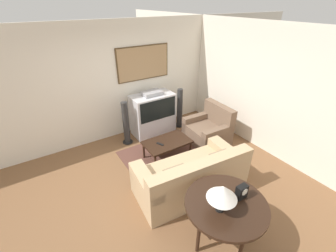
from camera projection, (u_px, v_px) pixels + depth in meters
The scene contains 14 objects.
ground_plane at pixel (159, 183), 4.25m from camera, with size 12.00×12.00×0.00m, color brown.
wall_back at pixel (111, 83), 5.15m from camera, with size 12.00×0.10×2.70m.
wall_right at pixel (263, 89), 4.82m from camera, with size 0.06×12.00×2.70m.
area_rug at pixel (169, 154), 5.05m from camera, with size 2.00×1.41×0.01m.
tv at pixel (153, 114), 5.64m from camera, with size 1.05×0.57×1.13m.
couch at pixel (191, 177), 3.95m from camera, with size 1.98×1.09×0.86m.
armchair at pixel (209, 130), 5.41m from camera, with size 0.88×0.97×0.89m.
coffee_table at pixel (167, 143), 4.77m from camera, with size 0.98×0.60×0.42m.
console_table at pixel (226, 207), 2.91m from camera, with size 1.08×1.08×0.76m.
table_lamp at pixel (222, 192), 2.64m from camera, with size 0.37×0.37×0.40m.
mantel_clock at pixel (241, 192), 2.92m from camera, with size 0.15×0.10×0.20m.
remote at pixel (160, 144), 4.65m from camera, with size 0.10×0.16×0.02m.
speaker_tower_left at pixel (126, 124), 5.23m from camera, with size 0.24×0.24×1.06m.
speaker_tower_right at pixel (180, 109), 5.95m from camera, with size 0.24×0.24×1.06m.
Camera 1 is at (-1.56, -2.76, 3.05)m, focal length 24.00 mm.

